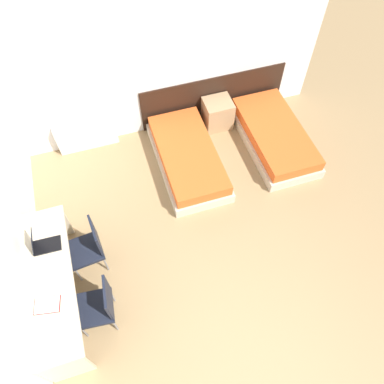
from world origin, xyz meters
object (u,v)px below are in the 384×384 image
object	(u,v)px
nightstand	(217,113)
laptop	(42,244)
bed_near_door	(274,136)
chair_near_laptop	(89,246)
bed_near_window	(188,158)
chair_near_notebook	(100,305)

from	to	relation	value
nightstand	laptop	xyz separation A→B (m)	(-3.07, -1.99, 0.54)
bed_near_door	chair_near_laptop	world-z (taller)	chair_near_laptop
bed_near_window	nightstand	size ratio (longest dim) A/B	3.55
bed_near_window	chair_near_notebook	xyz separation A→B (m)	(-1.78, -2.11, 0.31)
bed_near_door	nightstand	world-z (taller)	nightstand
bed_near_window	laptop	world-z (taller)	laptop
bed_near_door	chair_near_notebook	world-z (taller)	chair_near_notebook
bed_near_window	chair_near_laptop	size ratio (longest dim) A/B	2.09
bed_near_door	chair_near_notebook	bearing A→B (deg)	-147.76
nightstand	chair_near_laptop	world-z (taller)	chair_near_laptop
bed_near_window	bed_near_door	bearing A→B (deg)	0.00
chair_near_notebook	laptop	world-z (taller)	laptop
bed_near_window	chair_near_laptop	bearing A→B (deg)	-144.10
bed_near_door	laptop	xyz separation A→B (m)	(-3.85, -1.25, 0.63)
bed_near_door	nightstand	distance (m)	1.08
bed_near_door	chair_near_notebook	distance (m)	3.97
nightstand	bed_near_door	bearing A→B (deg)	-43.13
bed_near_window	laptop	distance (m)	2.68
bed_near_window	nightstand	world-z (taller)	nightstand
bed_near_door	laptop	size ratio (longest dim) A/B	5.41
bed_near_window	chair_near_notebook	distance (m)	2.78
chair_near_notebook	bed_near_window	bearing A→B (deg)	55.26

